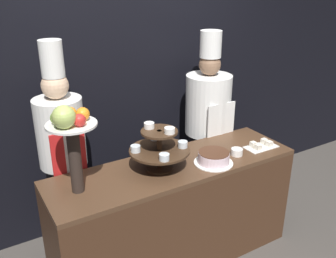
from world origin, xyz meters
TOP-DOWN VIEW (x-y plane):
  - wall_back at (0.00, 1.13)m, footprint 10.00×0.06m
  - buffet_counter at (0.00, 0.28)m, footprint 1.91×0.56m
  - tiered_stand at (-0.13, 0.28)m, footprint 0.43×0.43m
  - fruit_pedestal at (-0.74, 0.28)m, footprint 0.31×0.31m
  - cake_round at (0.26, 0.15)m, footprint 0.29×0.29m
  - cup_white at (0.50, 0.17)m, footprint 0.09×0.09m
  - cake_square_tray at (0.76, 0.17)m, footprint 0.27×0.15m
  - chef_left at (-0.69, 0.75)m, footprint 0.35×0.35m
  - chef_center_left at (0.64, 0.75)m, footprint 0.41×0.41m

SIDE VIEW (x-z plane):
  - buffet_counter at x=0.00m, z-range 0.00..0.86m
  - cake_square_tray at x=0.76m, z-range 0.85..0.90m
  - cup_white at x=0.50m, z-range 0.86..0.91m
  - cake_round at x=0.26m, z-range 0.86..0.95m
  - chef_center_left at x=0.64m, z-range 0.07..1.80m
  - chef_left at x=-0.69m, z-range 0.07..1.84m
  - tiered_stand at x=-0.13m, z-range 0.87..1.21m
  - fruit_pedestal at x=-0.74m, z-range 0.98..1.59m
  - wall_back at x=0.00m, z-range 0.00..2.80m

